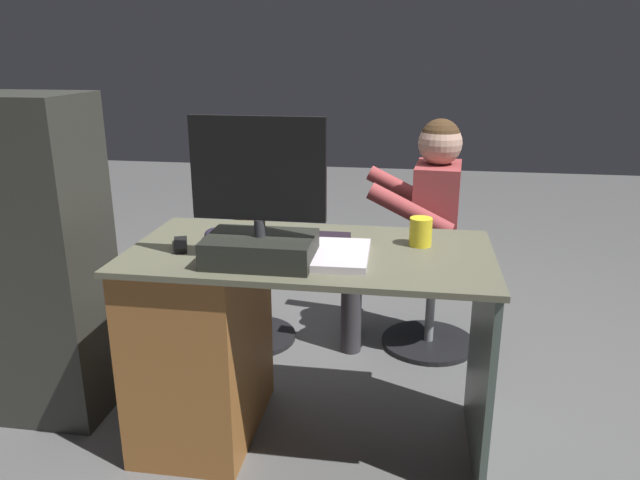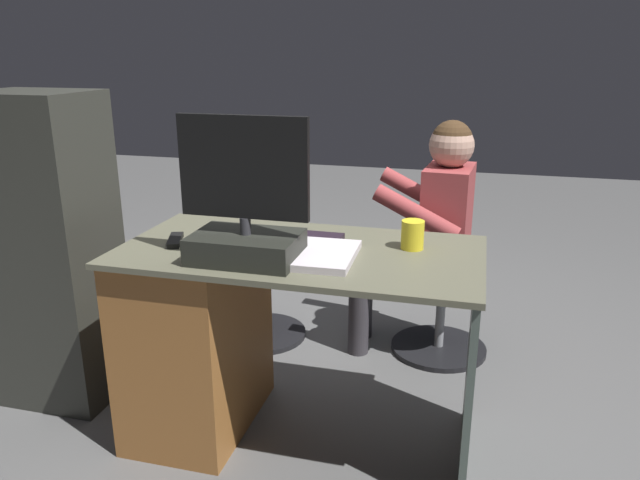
{
  "view_description": "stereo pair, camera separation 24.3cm",
  "coord_description": "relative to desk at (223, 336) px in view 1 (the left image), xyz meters",
  "views": [
    {
      "loc": [
        -0.34,
        2.36,
        1.41
      ],
      "look_at": [
        0.02,
        0.08,
        0.68
      ],
      "focal_mm": 34.0,
      "sensor_mm": 36.0,
      "label": 1
    },
    {
      "loc": [
        -0.57,
        2.31,
        1.41
      ],
      "look_at": [
        0.02,
        0.08,
        0.68
      ],
      "focal_mm": 34.0,
      "sensor_mm": 36.0,
      "label": 2
    }
  ],
  "objects": [
    {
      "name": "notebook_binder",
      "position": [
        -0.42,
        0.07,
        0.37
      ],
      "size": [
        0.23,
        0.31,
        0.02
      ],
      "primitive_type": "cube",
      "rotation": [
        0.0,
        0.0,
        0.03
      ],
      "color": "silver",
      "rests_on": "desk"
    },
    {
      "name": "computer_mouse",
      "position": [
        0.04,
        -0.07,
        0.37
      ],
      "size": [
        0.06,
        0.1,
        0.04
      ],
      "primitive_type": "ellipsoid",
      "color": "#251F32",
      "rests_on": "desk"
    },
    {
      "name": "visitor_chair",
      "position": [
        -0.78,
        -0.83,
        -0.15
      ],
      "size": [
        0.46,
        0.46,
        0.42
      ],
      "color": "black",
      "rests_on": "ground_plane"
    },
    {
      "name": "keyboard",
      "position": [
        -0.24,
        -0.09,
        0.37
      ],
      "size": [
        0.42,
        0.14,
        0.02
      ],
      "primitive_type": "cube",
      "color": "black",
      "rests_on": "desk"
    },
    {
      "name": "desk",
      "position": [
        0.0,
        0.0,
        0.0
      ],
      "size": [
        1.24,
        0.64,
        0.75
      ],
      "color": "#5A5946",
      "rests_on": "ground_plane"
    },
    {
      "name": "cup",
      "position": [
        -0.7,
        -0.1,
        0.4
      ],
      "size": [
        0.08,
        0.08,
        0.1
      ],
      "primitive_type": "cylinder",
      "color": "yellow",
      "rests_on": "desk"
    },
    {
      "name": "monitor",
      "position": [
        -0.19,
        0.15,
        0.49
      ],
      "size": [
        0.43,
        0.24,
        0.47
      ],
      "color": "black",
      "rests_on": "desk"
    },
    {
      "name": "ground_plane",
      "position": [
        -0.33,
        -0.42,
        -0.4
      ],
      "size": [
        10.0,
        10.0,
        0.0
      ],
      "primitive_type": "plane",
      "color": "#585858"
    },
    {
      "name": "person",
      "position": [
        -0.7,
        -0.82,
        0.26
      ],
      "size": [
        0.55,
        0.5,
        1.11
      ],
      "color": "#983A3C",
      "rests_on": "ground_plane"
    },
    {
      "name": "equipment_rack",
      "position": [
        0.73,
        -0.05,
        0.23
      ],
      "size": [
        0.44,
        0.36,
        1.26
      ],
      "primitive_type": "cube",
      "color": "#30312B",
      "rests_on": "ground_plane"
    },
    {
      "name": "tv_remote",
      "position": [
        0.12,
        0.05,
        0.36
      ],
      "size": [
        0.09,
        0.16,
        0.02
      ],
      "primitive_type": "cube",
      "rotation": [
        0.0,
        0.0,
        0.36
      ],
      "color": "black",
      "rests_on": "desk"
    },
    {
      "name": "office_chair_teddy",
      "position": [
        0.11,
        -0.76,
        -0.15
      ],
      "size": [
        0.44,
        0.44,
        0.42
      ],
      "color": "black",
      "rests_on": "ground_plane"
    },
    {
      "name": "teddy_bear",
      "position": [
        0.11,
        -0.77,
        0.17
      ],
      "size": [
        0.22,
        0.22,
        0.32
      ],
      "color": "tan",
      "rests_on": "office_chair_teddy"
    }
  ]
}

